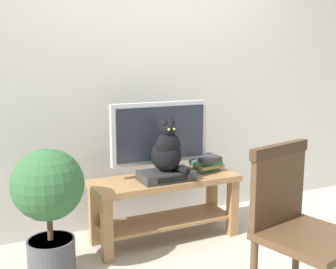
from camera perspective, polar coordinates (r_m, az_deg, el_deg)
name	(u,v)px	position (r m, az deg, el deg)	size (l,w,h in m)	color
ground_plane	(205,267)	(2.96, 4.96, -17.31)	(12.00, 12.00, 0.00)	#ADA393
back_wall	(145,54)	(3.51, -3.18, 10.81)	(7.00, 0.12, 2.80)	beige
tv_stand	(165,197)	(3.21, -0.39, -8.38)	(1.12, 0.41, 0.49)	olive
tv	(160,136)	(3.17, -1.07, -0.24)	(0.77, 0.20, 0.56)	#B7B7BC
media_box	(166,175)	(3.10, -0.24, -5.53)	(0.39, 0.23, 0.07)	#2D2D30
cat	(167,151)	(3.04, -0.12, -2.23)	(0.22, 0.29, 0.40)	black
wooden_chair	(296,219)	(2.35, 16.83, -10.85)	(0.54, 0.54, 0.92)	#513823
book_stack	(206,163)	(3.35, 5.17, -3.84)	(0.26, 0.20, 0.13)	#38664C
potted_plant	(49,200)	(2.74, -15.80, -8.46)	(0.45, 0.45, 0.83)	#47474C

